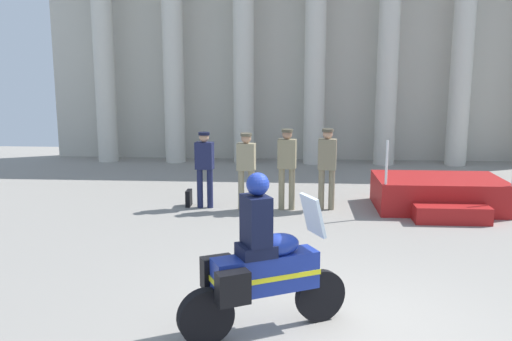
{
  "coord_description": "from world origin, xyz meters",
  "views": [
    {
      "loc": [
        -0.51,
        -6.05,
        3.05
      ],
      "look_at": [
        -1.11,
        2.75,
        1.38
      ],
      "focal_mm": 38.79,
      "sensor_mm": 36.0,
      "label": 1
    }
  ],
  "objects_px": {
    "officer_in_row_0": "(205,164)",
    "officer_in_row_1": "(246,165)",
    "officer_in_row_3": "(327,162)",
    "briefcase_on_ground": "(189,198)",
    "reviewing_stand": "(439,195)",
    "motorcycle_with_rider": "(260,268)",
    "officer_in_row_2": "(287,163)"
  },
  "relations": [
    {
      "from": "officer_in_row_1",
      "to": "briefcase_on_ground",
      "type": "distance_m",
      "value": 1.54
    },
    {
      "from": "officer_in_row_0",
      "to": "motorcycle_with_rider",
      "type": "relative_size",
      "value": 0.86
    },
    {
      "from": "officer_in_row_0",
      "to": "briefcase_on_ground",
      "type": "distance_m",
      "value": 0.89
    },
    {
      "from": "motorcycle_with_rider",
      "to": "officer_in_row_1",
      "type": "bearing_deg",
      "value": 69.5
    },
    {
      "from": "reviewing_stand",
      "to": "officer_in_row_2",
      "type": "relative_size",
      "value": 1.53
    },
    {
      "from": "officer_in_row_1",
      "to": "officer_in_row_3",
      "type": "relative_size",
      "value": 0.95
    },
    {
      "from": "officer_in_row_0",
      "to": "officer_in_row_2",
      "type": "distance_m",
      "value": 1.78
    },
    {
      "from": "officer_in_row_3",
      "to": "briefcase_on_ground",
      "type": "height_order",
      "value": "officer_in_row_3"
    },
    {
      "from": "officer_in_row_1",
      "to": "motorcycle_with_rider",
      "type": "xyz_separation_m",
      "value": [
        0.63,
        -5.56,
        -0.19
      ]
    },
    {
      "from": "officer_in_row_0",
      "to": "officer_in_row_1",
      "type": "bearing_deg",
      "value": 179.62
    },
    {
      "from": "officer_in_row_2",
      "to": "officer_in_row_3",
      "type": "xyz_separation_m",
      "value": [
        0.85,
        0.07,
        0.0
      ]
    },
    {
      "from": "officer_in_row_3",
      "to": "motorcycle_with_rider",
      "type": "xyz_separation_m",
      "value": [
        -1.09,
        -5.7,
        -0.24
      ]
    },
    {
      "from": "motorcycle_with_rider",
      "to": "officer_in_row_3",
      "type": "bearing_deg",
      "value": 52.25
    },
    {
      "from": "reviewing_stand",
      "to": "officer_in_row_0",
      "type": "height_order",
      "value": "officer_in_row_0"
    },
    {
      "from": "officer_in_row_0",
      "to": "officer_in_row_1",
      "type": "height_order",
      "value": "officer_in_row_1"
    },
    {
      "from": "officer_in_row_3",
      "to": "reviewing_stand",
      "type": "bearing_deg",
      "value": -168.98
    },
    {
      "from": "officer_in_row_1",
      "to": "briefcase_on_ground",
      "type": "relative_size",
      "value": 4.61
    },
    {
      "from": "reviewing_stand",
      "to": "officer_in_row_1",
      "type": "bearing_deg",
      "value": -175.88
    },
    {
      "from": "reviewing_stand",
      "to": "motorcycle_with_rider",
      "type": "xyz_separation_m",
      "value": [
        -3.5,
        -5.86,
        0.46
      ]
    },
    {
      "from": "reviewing_stand",
      "to": "officer_in_row_1",
      "type": "relative_size",
      "value": 1.61
    },
    {
      "from": "reviewing_stand",
      "to": "officer_in_row_0",
      "type": "distance_m",
      "value": 5.09
    },
    {
      "from": "officer_in_row_2",
      "to": "briefcase_on_ground",
      "type": "bearing_deg",
      "value": 2.93
    },
    {
      "from": "motorcycle_with_rider",
      "to": "officer_in_row_0",
      "type": "bearing_deg",
      "value": 78.23
    },
    {
      "from": "officer_in_row_2",
      "to": "officer_in_row_3",
      "type": "relative_size",
      "value": 1.0
    },
    {
      "from": "officer_in_row_1",
      "to": "reviewing_stand",
      "type": "bearing_deg",
      "value": -168.6
    },
    {
      "from": "motorcycle_with_rider",
      "to": "briefcase_on_ground",
      "type": "height_order",
      "value": "motorcycle_with_rider"
    },
    {
      "from": "briefcase_on_ground",
      "to": "officer_in_row_1",
      "type": "bearing_deg",
      "value": -10.18
    },
    {
      "from": "reviewing_stand",
      "to": "officer_in_row_1",
      "type": "xyz_separation_m",
      "value": [
        -4.13,
        -0.3,
        0.65
      ]
    },
    {
      "from": "officer_in_row_3",
      "to": "briefcase_on_ground",
      "type": "xyz_separation_m",
      "value": [
        -3.01,
        0.09,
        -0.85
      ]
    },
    {
      "from": "reviewing_stand",
      "to": "officer_in_row_2",
      "type": "xyz_separation_m",
      "value": [
        -3.27,
        -0.23,
        0.7
      ]
    },
    {
      "from": "officer_in_row_3",
      "to": "briefcase_on_ground",
      "type": "distance_m",
      "value": 3.13
    },
    {
      "from": "officer_in_row_2",
      "to": "briefcase_on_ground",
      "type": "relative_size",
      "value": 4.84
    }
  ]
}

